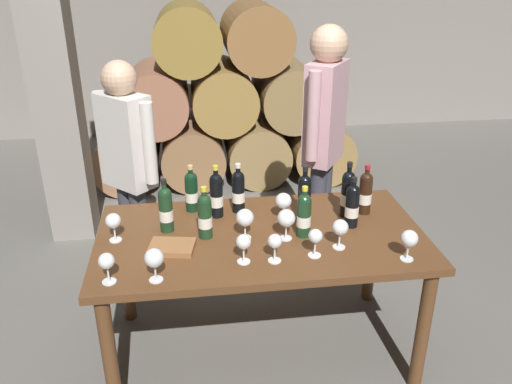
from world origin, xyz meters
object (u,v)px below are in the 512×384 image
wine_bottle_6 (304,197)px  wine_glass_9 (107,262)px  wine_glass_10 (275,242)px  wine_glass_2 (409,239)px  wine_bottle_4 (352,205)px  wine_glass_4 (154,259)px  wine_glass_6 (283,202)px  wine_bottle_7 (216,195)px  wine_bottle_5 (348,193)px  wine_bottle_1 (205,216)px  taster_seated_left (128,162)px  sommelier_presenting (324,133)px  wine_bottle_8 (304,215)px  wine_bottle_0 (192,191)px  wine_glass_5 (243,243)px  tasting_notebook (172,247)px  wine_glass_0 (245,218)px  wine_bottle_9 (166,209)px  wine_bottle_3 (238,191)px  wine_bottle_2 (365,192)px  wine_glass_3 (113,222)px  dining_table (261,249)px  wine_glass_1 (286,219)px  wine_glass_7 (315,237)px  wine_glass_8 (340,228)px

wine_bottle_6 → wine_glass_9: 1.10m
wine_glass_10 → wine_glass_2: bearing=-6.2°
wine_bottle_4 → wine_glass_4: bearing=-159.4°
wine_glass_9 → wine_glass_6: bearing=28.7°
wine_bottle_6 → wine_bottle_7: (-0.47, 0.10, -0.00)m
wine_glass_9 → wine_bottle_5: bearing=21.7°
wine_bottle_1 → taster_seated_left: size_ratio=0.18×
wine_bottle_5 → sommelier_presenting: bearing=88.8°
wine_bottle_8 → taster_seated_left: (-0.94, 0.76, 0.04)m
wine_bottle_7 → wine_bottle_8: (0.43, -0.28, -0.01)m
wine_bottle_0 → wine_glass_5: (0.23, -0.58, -0.02)m
tasting_notebook → wine_bottle_5: bearing=25.0°
wine_glass_0 → wine_glass_10: (0.11, -0.24, -0.01)m
wine_bottle_4 → wine_bottle_9: (-0.97, 0.08, 0.00)m
wine_bottle_3 → wine_glass_5: bearing=-93.4°
wine_bottle_2 → wine_glass_2: size_ratio=1.84×
wine_bottle_0 → wine_glass_3: wine_bottle_0 is taller
wine_bottle_2 → wine_glass_6: 0.47m
wine_bottle_8 → wine_glass_6: 0.19m
dining_table → wine_bottle_8: size_ratio=6.12×
wine_glass_10 → wine_bottle_6: bearing=60.4°
wine_bottle_2 → wine_glass_1: wine_bottle_2 is taller
taster_seated_left → wine_glass_2: bearing=-37.4°
wine_bottle_8 → wine_glass_3: (-0.96, 0.08, -0.01)m
wine_bottle_1 → wine_glass_5: bearing=-58.0°
wine_glass_0 → wine_bottle_8: bearing=-2.0°
wine_bottle_2 → wine_glass_3: (-1.35, -0.14, -0.02)m
wine_bottle_1 → wine_glass_7: wine_bottle_1 is taller
wine_glass_5 → wine_glass_7: bearing=1.7°
wine_bottle_6 → wine_glass_10: 0.46m
wine_glass_0 → wine_glass_9: size_ratio=1.12×
wine_glass_8 → tasting_notebook: (-0.82, 0.09, -0.09)m
wine_glass_7 → wine_bottle_1: bearing=153.4°
wine_glass_8 → wine_glass_2: bearing=-27.3°
wine_glass_0 → wine_bottle_4: bearing=5.9°
wine_bottle_0 → wine_glass_9: wine_bottle_0 is taller
wine_bottle_8 → wine_glass_5: (-0.33, -0.21, -0.02)m
wine_bottle_7 → tasting_notebook: 0.43m
wine_glass_0 → tasting_notebook: (-0.37, -0.06, -0.10)m
wine_bottle_9 → wine_bottle_7: bearing=26.1°
wine_bottle_5 → wine_glass_5: wine_bottle_5 is taller
wine_bottle_9 → tasting_notebook: (0.03, -0.20, -0.11)m
wine_bottle_2 → wine_glass_5: 0.84m
wine_glass_1 → taster_seated_left: 1.15m
wine_bottle_1 → wine_glass_1: 0.41m
wine_bottle_2 → wine_glass_7: 0.57m
wine_glass_10 → wine_bottle_5: bearing=41.3°
wine_bottle_7 → wine_glass_5: size_ratio=2.05×
wine_glass_2 → wine_bottle_4: bearing=114.6°
wine_bottle_3 → wine_glass_0: bearing=-89.8°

